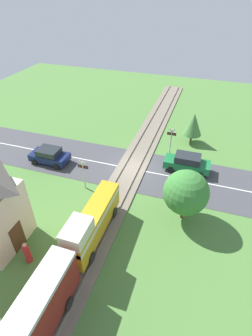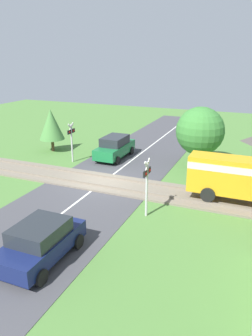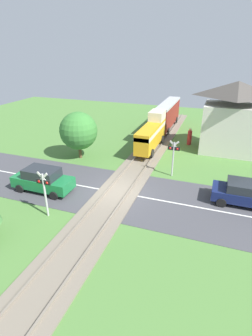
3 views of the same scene
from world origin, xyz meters
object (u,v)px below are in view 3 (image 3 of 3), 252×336
(station_building, at_px, (233,119))
(crossing_signal_east_approach, at_px, (173,154))
(car_near_crossing, at_px, (43,180))
(crossing_signal_west_approach, at_px, (44,188))
(car_far_side, at_px, (243,193))
(pedestrian_by_station, at_px, (190,137))
(train, at_px, (162,121))

(station_building, bearing_deg, crossing_signal_east_approach, -119.85)
(car_near_crossing, relative_size, crossing_signal_west_approach, 1.46)
(car_far_side, distance_m, station_building, 9.84)
(crossing_signal_west_approach, xyz_separation_m, pedestrian_by_station, (6.24, 15.57, -1.07))
(train, xyz_separation_m, car_far_side, (7.94, -11.61, -1.07))
(train, bearing_deg, station_building, -16.68)
(car_far_side, distance_m, crossing_signal_west_approach, 12.19)
(crossing_signal_west_approach, bearing_deg, train, 80.06)
(train, relative_size, crossing_signal_east_approach, 5.24)
(car_far_side, bearing_deg, pedestrian_by_station, 114.53)
(station_building, distance_m, pedestrian_by_station, 4.49)
(crossing_signal_west_approach, bearing_deg, pedestrian_by_station, 68.16)
(train, bearing_deg, crossing_signal_west_approach, -99.94)
(train, height_order, station_building, station_building)
(car_near_crossing, bearing_deg, pedestrian_by_station, 57.70)
(pedestrian_by_station, bearing_deg, crossing_signal_east_approach, -92.21)
(car_near_crossing, xyz_separation_m, car_far_side, (12.96, 2.88, -0.06))
(car_near_crossing, xyz_separation_m, station_building, (12.03, 12.39, 2.31))
(car_near_crossing, height_order, crossing_signal_east_approach, crossing_signal_east_approach)
(car_near_crossing, xyz_separation_m, crossing_signal_east_approach, (7.99, 5.34, 1.00))
(crossing_signal_east_approach, xyz_separation_m, pedestrian_by_station, (0.30, 7.76, -1.07))
(car_near_crossing, distance_m, station_building, 17.42)
(crossing_signal_west_approach, height_order, station_building, station_building)
(car_near_crossing, bearing_deg, station_building, 45.84)
(crossing_signal_east_approach, xyz_separation_m, station_building, (4.04, 7.04, 1.31))
(station_building, xyz_separation_m, pedestrian_by_station, (-3.74, 0.72, -2.38))
(car_far_side, bearing_deg, car_near_crossing, -167.47)
(train, xyz_separation_m, car_near_crossing, (-5.02, -14.49, -1.01))
(car_near_crossing, relative_size, crossing_signal_east_approach, 1.46)
(crossing_signal_west_approach, bearing_deg, crossing_signal_east_approach, 52.74)
(train, height_order, crossing_signal_east_approach, train)
(car_far_side, height_order, crossing_signal_east_approach, crossing_signal_east_approach)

